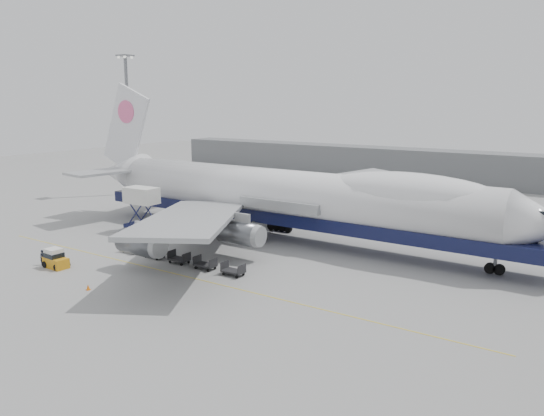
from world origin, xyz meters
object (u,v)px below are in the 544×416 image
Objects in this scene: baggage_tug at (55,259)px; ground_worker at (43,257)px; airliner at (291,196)px; catering_truck at (142,207)px.

baggage_tug is 1.73× the size of ground_worker.
airliner is 23.48× the size of baggage_tug.
airliner is 29.36m from ground_worker.
catering_truck is at bearing 19.92° from ground_worker.
airliner reaches higher than baggage_tug.
baggage_tug is (3.91, -15.97, -2.53)m from catering_truck.
baggage_tug is at bearing -122.31° from airliner.
catering_truck is 16.64m from baggage_tug.
ground_worker is at bearing -170.97° from baggage_tug.
catering_truck is at bearing -158.23° from airliner.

